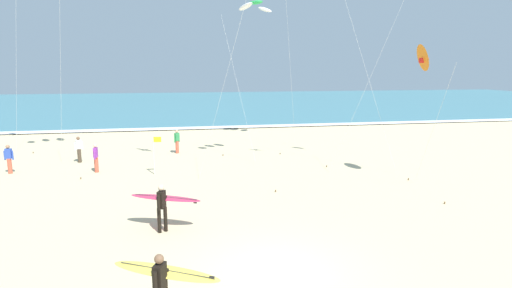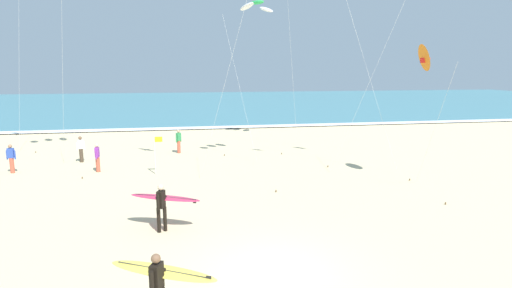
{
  "view_description": "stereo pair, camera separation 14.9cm",
  "coord_description": "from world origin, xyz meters",
  "px_view_note": "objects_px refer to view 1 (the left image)",
  "views": [
    {
      "loc": [
        -2.5,
        -10.33,
        5.61
      ],
      "look_at": [
        0.54,
        5.51,
        2.65
      ],
      "focal_mm": 28.84,
      "sensor_mm": 36.0,
      "label": 1
    },
    {
      "loc": [
        -2.35,
        -10.36,
        5.61
      ],
      "look_at": [
        0.54,
        5.51,
        2.65
      ],
      "focal_mm": 28.84,
      "sensor_mm": 36.0,
      "label": 2
    }
  ],
  "objects_px": {
    "kite_delta_amber_near": "(424,58)",
    "bystander_green_top": "(177,141)",
    "kite_arc_emerald_low": "(255,7)",
    "lifeguard_flag": "(155,151)",
    "bystander_blue_top": "(9,159)",
    "bystander_white_top": "(79,149)",
    "bystander_purple_top": "(96,158)",
    "surfer_trailing": "(164,278)",
    "surfer_lead": "(164,201)"
  },
  "relations": [
    {
      "from": "kite_delta_amber_near",
      "to": "bystander_green_top",
      "type": "relative_size",
      "value": 4.27
    },
    {
      "from": "kite_arc_emerald_low",
      "to": "lifeguard_flag",
      "type": "xyz_separation_m",
      "value": [
        -5.82,
        -1.74,
        -7.81
      ]
    },
    {
      "from": "bystander_blue_top",
      "to": "bystander_white_top",
      "type": "xyz_separation_m",
      "value": [
        3.1,
        2.14,
        0.0
      ]
    },
    {
      "from": "bystander_blue_top",
      "to": "bystander_white_top",
      "type": "bearing_deg",
      "value": 34.67
    },
    {
      "from": "kite_delta_amber_near",
      "to": "bystander_purple_top",
      "type": "height_order",
      "value": "kite_delta_amber_near"
    },
    {
      "from": "surfer_trailing",
      "to": "kite_arc_emerald_low",
      "type": "relative_size",
      "value": 0.27
    },
    {
      "from": "surfer_trailing",
      "to": "bystander_purple_top",
      "type": "xyz_separation_m",
      "value": [
        -4.05,
        14.59,
        -0.24
      ]
    },
    {
      "from": "bystander_green_top",
      "to": "bystander_white_top",
      "type": "height_order",
      "value": "same"
    },
    {
      "from": "surfer_lead",
      "to": "surfer_trailing",
      "type": "height_order",
      "value": "same"
    },
    {
      "from": "surfer_lead",
      "to": "bystander_white_top",
      "type": "xyz_separation_m",
      "value": [
        -5.37,
        11.83,
        -0.24
      ]
    },
    {
      "from": "kite_arc_emerald_low",
      "to": "bystander_purple_top",
      "type": "relative_size",
      "value": 5.91
    },
    {
      "from": "lifeguard_flag",
      "to": "surfer_trailing",
      "type": "bearing_deg",
      "value": -86.41
    },
    {
      "from": "surfer_lead",
      "to": "bystander_blue_top",
      "type": "relative_size",
      "value": 1.64
    },
    {
      "from": "bystander_white_top",
      "to": "bystander_green_top",
      "type": "bearing_deg",
      "value": 16.22
    },
    {
      "from": "bystander_blue_top",
      "to": "lifeguard_flag",
      "type": "bearing_deg",
      "value": -11.98
    },
    {
      "from": "kite_delta_amber_near",
      "to": "bystander_blue_top",
      "type": "height_order",
      "value": "kite_delta_amber_near"
    },
    {
      "from": "bystander_green_top",
      "to": "bystander_blue_top",
      "type": "bearing_deg",
      "value": -156.74
    },
    {
      "from": "surfer_trailing",
      "to": "kite_delta_amber_near",
      "type": "relative_size",
      "value": 0.38
    },
    {
      "from": "surfer_trailing",
      "to": "lifeguard_flag",
      "type": "distance_m",
      "value": 13.55
    },
    {
      "from": "kite_delta_amber_near",
      "to": "bystander_white_top",
      "type": "distance_m",
      "value": 19.94
    },
    {
      "from": "surfer_trailing",
      "to": "bystander_purple_top",
      "type": "distance_m",
      "value": 15.14
    },
    {
      "from": "kite_delta_amber_near",
      "to": "kite_arc_emerald_low",
      "type": "distance_m",
      "value": 9.63
    },
    {
      "from": "surfer_lead",
      "to": "bystander_green_top",
      "type": "distance_m",
      "value": 13.54
    },
    {
      "from": "surfer_lead",
      "to": "kite_arc_emerald_low",
      "type": "xyz_separation_m",
      "value": [
        5.12,
        9.79,
        8.02
      ]
    },
    {
      "from": "surfer_lead",
      "to": "lifeguard_flag",
      "type": "height_order",
      "value": "lifeguard_flag"
    },
    {
      "from": "kite_arc_emerald_low",
      "to": "surfer_trailing",
      "type": "bearing_deg",
      "value": -108.04
    },
    {
      "from": "kite_arc_emerald_low",
      "to": "bystander_white_top",
      "type": "relative_size",
      "value": 5.91
    },
    {
      "from": "kite_arc_emerald_low",
      "to": "bystander_blue_top",
      "type": "xyz_separation_m",
      "value": [
        -13.59,
        -0.1,
        -8.27
      ]
    },
    {
      "from": "surfer_lead",
      "to": "bystander_green_top",
      "type": "bearing_deg",
      "value": 88.0
    },
    {
      "from": "bystander_green_top",
      "to": "bystander_purple_top",
      "type": "distance_m",
      "value": 6.22
    },
    {
      "from": "lifeguard_flag",
      "to": "kite_arc_emerald_low",
      "type": "bearing_deg",
      "value": 16.68
    },
    {
      "from": "surfer_lead",
      "to": "bystander_white_top",
      "type": "bearing_deg",
      "value": 114.39
    },
    {
      "from": "surfer_lead",
      "to": "bystander_green_top",
      "type": "relative_size",
      "value": 1.64
    },
    {
      "from": "bystander_white_top",
      "to": "kite_delta_amber_near",
      "type": "bearing_deg",
      "value": -24.42
    },
    {
      "from": "kite_arc_emerald_low",
      "to": "bystander_white_top",
      "type": "bearing_deg",
      "value": 168.96
    },
    {
      "from": "kite_delta_amber_near",
      "to": "lifeguard_flag",
      "type": "bearing_deg",
      "value": 162.06
    },
    {
      "from": "kite_delta_amber_near",
      "to": "bystander_white_top",
      "type": "height_order",
      "value": "kite_delta_amber_near"
    },
    {
      "from": "bystander_green_top",
      "to": "kite_arc_emerald_low",
      "type": "bearing_deg",
      "value": -38.84
    },
    {
      "from": "kite_delta_amber_near",
      "to": "lifeguard_flag",
      "type": "relative_size",
      "value": 3.23
    },
    {
      "from": "bystander_purple_top",
      "to": "bystander_green_top",
      "type": "bearing_deg",
      "value": 45.34
    },
    {
      "from": "kite_arc_emerald_low",
      "to": "lifeguard_flag",
      "type": "distance_m",
      "value": 9.9
    },
    {
      "from": "surfer_lead",
      "to": "bystander_purple_top",
      "type": "height_order",
      "value": "surfer_lead"
    },
    {
      "from": "bystander_green_top",
      "to": "bystander_purple_top",
      "type": "bearing_deg",
      "value": -134.66
    },
    {
      "from": "bystander_green_top",
      "to": "lifeguard_flag",
      "type": "relative_size",
      "value": 0.76
    },
    {
      "from": "bystander_blue_top",
      "to": "bystander_white_top",
      "type": "distance_m",
      "value": 3.77
    },
    {
      "from": "surfer_lead",
      "to": "surfer_trailing",
      "type": "bearing_deg",
      "value": -88.42
    },
    {
      "from": "bystander_purple_top",
      "to": "surfer_lead",
      "type": "bearing_deg",
      "value": -66.81
    },
    {
      "from": "lifeguard_flag",
      "to": "bystander_blue_top",
      "type": "bearing_deg",
      "value": 168.02
    },
    {
      "from": "kite_arc_emerald_low",
      "to": "bystander_white_top",
      "type": "height_order",
      "value": "kite_arc_emerald_low"
    },
    {
      "from": "bystander_green_top",
      "to": "bystander_white_top",
      "type": "distance_m",
      "value": 6.08
    }
  ]
}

